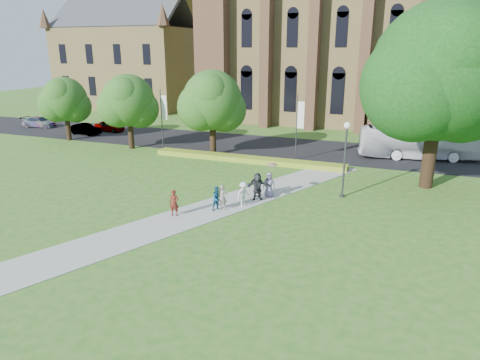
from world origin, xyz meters
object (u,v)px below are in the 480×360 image
at_px(car_2, 39,122).
at_px(pedestrian_0, 174,203).
at_px(large_tree, 441,72).
at_px(streetlamp, 345,151).
at_px(tour_coach, 419,143).
at_px(car_1, 85,129).
at_px(car_0, 110,126).

distance_m(car_2, pedestrian_0, 38.13).
bearing_deg(large_tree, pedestrian_0, -140.98).
bearing_deg(streetlamp, large_tree, 39.29).
relative_size(streetlamp, car_2, 1.15).
xyz_separation_m(streetlamp, pedestrian_0, (-9.12, -7.35, -2.43)).
bearing_deg(streetlamp, tour_coach, 69.64).
xyz_separation_m(streetlamp, tour_coach, (5.01, 13.50, -1.77)).
xyz_separation_m(tour_coach, pedestrian_0, (-14.13, -20.85, -0.66)).
bearing_deg(pedestrian_0, large_tree, 23.56).
distance_m(large_tree, tour_coach, 11.32).
bearing_deg(streetlamp, car_1, 159.96).
relative_size(car_0, car_2, 0.86).
height_order(streetlamp, car_0, streetlamp).
distance_m(car_0, car_1, 3.09).
bearing_deg(car_2, pedestrian_0, -130.96).
relative_size(tour_coach, car_2, 2.38).
distance_m(tour_coach, car_1, 36.97).
distance_m(tour_coach, car_2, 46.00).
bearing_deg(pedestrian_0, car_0, 119.03).
xyz_separation_m(large_tree, pedestrian_0, (-14.62, -11.85, -7.50)).
relative_size(streetlamp, car_0, 1.34).
xyz_separation_m(car_1, car_2, (-9.07, 1.98, 0.01)).
distance_m(streetlamp, tour_coach, 14.51).
height_order(large_tree, car_2, large_tree).
height_order(large_tree, car_1, large_tree).
bearing_deg(car_2, streetlamp, -115.99).
height_order(tour_coach, car_0, tour_coach).
height_order(streetlamp, pedestrian_0, streetlamp).
bearing_deg(tour_coach, car_2, 77.90).
relative_size(streetlamp, large_tree, 0.40).
relative_size(car_2, pedestrian_0, 2.75).
bearing_deg(car_1, large_tree, -95.48).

